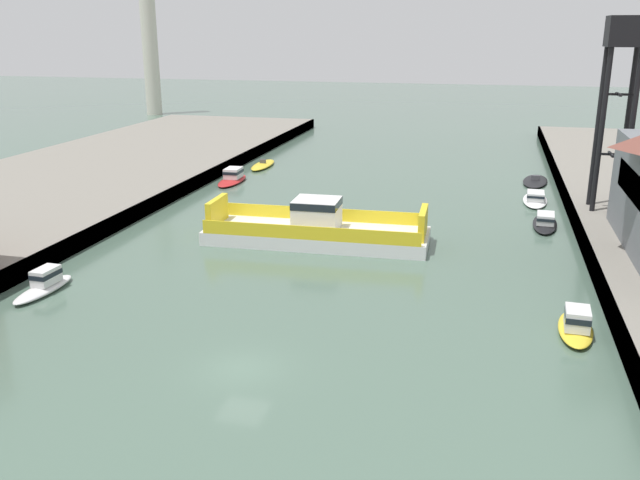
% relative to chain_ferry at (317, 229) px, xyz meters
% --- Properties ---
extents(ground_plane, '(400.00, 400.00, 0.00)m').
position_rel_chain_ferry_xyz_m(ground_plane, '(1.68, -22.47, -1.12)').
color(ground_plane, '#4C6656').
extents(chain_ferry, '(18.55, 6.57, 3.69)m').
position_rel_chain_ferry_xyz_m(chain_ferry, '(0.00, 0.00, 0.00)').
color(chain_ferry, silver).
rests_on(chain_ferry, ground).
extents(moored_boat_near_left, '(2.37, 7.61, 1.00)m').
position_rel_chain_ferry_xyz_m(moored_boat_near_left, '(-14.80, 29.94, -0.86)').
color(moored_boat_near_left, yellow).
rests_on(moored_boat_near_left, ground).
extents(moored_boat_near_right, '(1.83, 5.72, 1.62)m').
position_rel_chain_ferry_xyz_m(moored_boat_near_right, '(-15.00, -15.39, -0.52)').
color(moored_boat_near_right, white).
rests_on(moored_boat_near_right, ground).
extents(moored_boat_mid_left, '(2.68, 7.34, 1.18)m').
position_rel_chain_ferry_xyz_m(moored_boat_mid_left, '(18.33, 18.69, -0.68)').
color(moored_boat_mid_left, white).
rests_on(moored_boat_mid_left, ground).
extents(moored_boat_mid_right, '(3.50, 7.80, 0.88)m').
position_rel_chain_ferry_xyz_m(moored_boat_mid_right, '(18.83, 28.46, -0.92)').
color(moored_boat_mid_right, black).
rests_on(moored_boat_mid_right, ground).
extents(moored_boat_far_left, '(2.67, 7.20, 1.59)m').
position_rel_chain_ferry_xyz_m(moored_boat_far_left, '(-15.26, 20.37, -0.52)').
color(moored_boat_far_left, red).
rests_on(moored_boat_far_left, ground).
extents(moored_boat_far_right, '(2.55, 7.10, 1.30)m').
position_rel_chain_ferry_xyz_m(moored_boat_far_right, '(18.73, 9.53, -0.64)').
color(moored_boat_far_right, black).
rests_on(moored_boat_far_right, ground).
extents(moored_boat_upstream_a, '(2.20, 5.56, 1.68)m').
position_rel_chain_ferry_xyz_m(moored_boat_upstream_a, '(19.02, -13.74, -0.49)').
color(moored_boat_upstream_a, yellow).
rests_on(moored_boat_upstream_a, ground).
extents(crane_tower, '(3.12, 3.12, 16.61)m').
position_rel_chain_ferry_xyz_m(crane_tower, '(23.89, 11.76, 13.09)').
color(crane_tower, black).
rests_on(crane_tower, quay_right).
extents(smokestack_distant_a, '(3.39, 3.39, 30.93)m').
position_rel_chain_ferry_xyz_m(smokestack_distant_a, '(-54.94, 78.63, 15.36)').
color(smokestack_distant_a, beige).
rests_on(smokestack_distant_a, ground).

